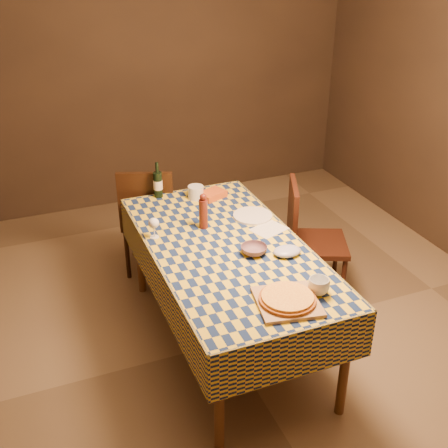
% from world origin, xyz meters
% --- Properties ---
extents(room, '(5.00, 5.10, 2.70)m').
position_xyz_m(room, '(0.00, 0.00, 1.35)').
color(room, brown).
rests_on(room, ground).
extents(dining_table, '(0.94, 1.84, 0.77)m').
position_xyz_m(dining_table, '(0.00, 0.00, 0.69)').
color(dining_table, brown).
rests_on(dining_table, ground).
extents(cutting_board, '(0.38, 0.38, 0.02)m').
position_xyz_m(cutting_board, '(0.07, -0.68, 0.78)').
color(cutting_board, '#A0744B').
rests_on(cutting_board, dining_table).
extents(pizza, '(0.35, 0.35, 0.03)m').
position_xyz_m(pizza, '(0.07, -0.68, 0.80)').
color(pizza, '#954B18').
rests_on(pizza, cutting_board).
extents(pepper_mill, '(0.07, 0.07, 0.25)m').
position_xyz_m(pepper_mill, '(-0.05, 0.28, 0.89)').
color(pepper_mill, '#4E1912').
rests_on(pepper_mill, dining_table).
extents(bowl, '(0.20, 0.20, 0.05)m').
position_xyz_m(bowl, '(0.12, -0.15, 0.80)').
color(bowl, '#624652').
rests_on(bowl, dining_table).
extents(wine_glass, '(0.07, 0.07, 0.14)m').
position_xyz_m(wine_glass, '(-0.39, 0.27, 0.87)').
color(wine_glass, white).
rests_on(wine_glass, dining_table).
extents(wine_bottle, '(0.08, 0.08, 0.27)m').
position_xyz_m(wine_bottle, '(-0.20, 0.87, 0.87)').
color(wine_bottle, black).
rests_on(wine_bottle, dining_table).
extents(deli_tub, '(0.12, 0.12, 0.10)m').
position_xyz_m(deli_tub, '(0.05, 0.74, 0.82)').
color(deli_tub, silver).
rests_on(deli_tub, dining_table).
extents(takeout_container, '(0.23, 0.19, 0.05)m').
position_xyz_m(takeout_container, '(0.17, 0.70, 0.79)').
color(takeout_container, '#B94C18').
rests_on(takeout_container, dining_table).
extents(white_plate, '(0.34, 0.34, 0.02)m').
position_xyz_m(white_plate, '(0.32, 0.31, 0.78)').
color(white_plate, silver).
rests_on(white_plate, dining_table).
extents(tumbler, '(0.15, 0.15, 0.09)m').
position_xyz_m(tumbler, '(0.27, -0.67, 0.82)').
color(tumbler, white).
rests_on(tumbler, dining_table).
extents(flour_patch, '(0.27, 0.24, 0.00)m').
position_xyz_m(flour_patch, '(0.34, 0.10, 0.77)').
color(flour_patch, silver).
rests_on(flour_patch, dining_table).
extents(flour_bag, '(0.18, 0.13, 0.05)m').
position_xyz_m(flour_bag, '(0.30, -0.24, 0.80)').
color(flour_bag, '#9BA1C7').
rests_on(flour_bag, dining_table).
extents(chair_far, '(0.54, 0.55, 0.93)m').
position_xyz_m(chair_far, '(-0.23, 1.08, 0.52)').
color(chair_far, black).
rests_on(chair_far, ground).
extents(chair_right, '(0.56, 0.56, 0.93)m').
position_xyz_m(chair_right, '(0.77, 0.32, 0.52)').
color(chair_right, black).
rests_on(chair_right, ground).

